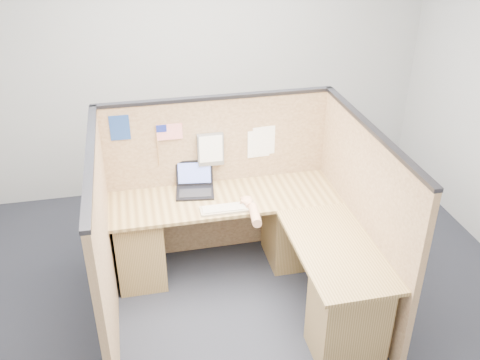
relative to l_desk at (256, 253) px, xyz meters
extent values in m
plane|color=black|center=(-0.18, -0.29, -0.39)|extent=(5.00, 5.00, 0.00)
plane|color=#A9ADAF|center=(-0.18, 1.96, 1.01)|extent=(5.00, 0.00, 5.00)
cube|color=brown|center=(-0.18, 0.71, 0.36)|extent=(2.05, 0.05, 1.50)
cube|color=#232328|center=(-0.18, 0.71, 1.12)|extent=(2.05, 0.06, 0.03)
cube|color=brown|center=(-1.18, -0.19, 0.36)|extent=(0.05, 1.80, 1.50)
cube|color=#232328|center=(-1.18, -0.19, 1.12)|extent=(0.06, 1.80, 0.03)
cube|color=brown|center=(0.82, -0.19, 0.36)|extent=(0.05, 1.80, 1.50)
cube|color=#232328|center=(0.82, -0.19, 1.12)|extent=(0.06, 1.80, 0.03)
cube|color=brown|center=(-0.18, 0.39, 0.32)|extent=(1.95, 0.60, 0.03)
cube|color=brown|center=(0.49, -0.49, 0.32)|extent=(0.60, 1.15, 0.03)
cube|color=brown|center=(-0.93, 0.39, -0.04)|extent=(0.40, 0.50, 0.70)
cube|color=brown|center=(0.42, 0.39, -0.04)|extent=(0.40, 0.50, 0.70)
cube|color=brown|center=(0.49, -0.81, -0.04)|extent=(0.50, 0.40, 0.70)
cube|color=black|center=(-0.42, 0.50, 0.35)|extent=(0.35, 0.28, 0.02)
cube|color=black|center=(-0.42, 0.66, 0.46)|extent=(0.33, 0.11, 0.22)
cube|color=#4C5BA5|center=(-0.42, 0.65, 0.46)|extent=(0.29, 0.09, 0.18)
cube|color=gray|center=(-0.21, 0.19, 0.35)|extent=(0.42, 0.14, 0.02)
cube|color=silver|center=(-0.21, 0.19, 0.36)|extent=(0.38, 0.11, 0.01)
ellipsoid|color=#B7B7BB|center=(-0.02, 0.23, 0.36)|extent=(0.12, 0.07, 0.05)
ellipsoid|color=tan|center=(-0.02, 0.22, 0.39)|extent=(0.10, 0.12, 0.05)
cylinder|color=tan|center=(-0.02, 0.17, 0.37)|extent=(0.07, 0.05, 0.07)
cylinder|color=tan|center=(-0.01, 0.02, 0.37)|extent=(0.10, 0.28, 0.09)
cube|color=navy|center=(-0.99, 0.68, 0.93)|extent=(0.16, 0.01, 0.22)
cylinder|color=olive|center=(-0.70, 0.67, 0.75)|extent=(0.01, 0.01, 0.38)
cube|color=red|center=(-0.59, 0.67, 0.87)|extent=(0.22, 0.00, 0.14)
cube|color=navy|center=(-0.66, 0.67, 0.90)|extent=(0.09, 0.00, 0.07)
cube|color=slate|center=(-0.25, 0.66, 0.67)|extent=(0.23, 0.05, 0.29)
cube|color=white|center=(-0.25, 0.63, 0.69)|extent=(0.20, 0.01, 0.25)
cube|color=white|center=(0.24, 0.68, 0.70)|extent=(0.21, 0.02, 0.27)
cube|color=white|center=(0.19, 0.68, 0.67)|extent=(0.20, 0.01, 0.26)
camera|label=1|loc=(-0.89, -3.46, 2.70)|focal=40.00mm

